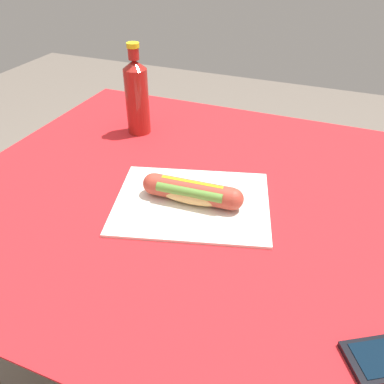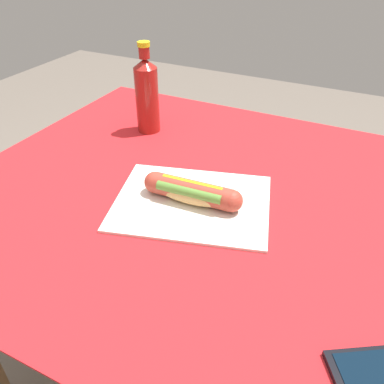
# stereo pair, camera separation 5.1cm
# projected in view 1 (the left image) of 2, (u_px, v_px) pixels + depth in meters

# --- Properties ---
(dining_table) EXTENTS (1.19, 0.96, 0.76)m
(dining_table) POSITION_uv_depth(u_px,v_px,m) (218.00, 241.00, 0.94)
(dining_table) COLOR brown
(dining_table) RESTS_ON ground
(paper_wrapper) EXTENTS (0.38, 0.33, 0.01)m
(paper_wrapper) POSITION_uv_depth(u_px,v_px,m) (192.00, 202.00, 0.85)
(paper_wrapper) COLOR silver
(paper_wrapper) RESTS_ON dining_table
(hot_dog) EXTENTS (0.22, 0.07, 0.05)m
(hot_dog) POSITION_uv_depth(u_px,v_px,m) (192.00, 192.00, 0.83)
(hot_dog) COLOR tan
(hot_dog) RESTS_ON paper_wrapper
(soda_bottle) EXTENTS (0.06, 0.06, 0.25)m
(soda_bottle) POSITION_uv_depth(u_px,v_px,m) (137.00, 95.00, 1.08)
(soda_bottle) COLOR maroon
(soda_bottle) RESTS_ON dining_table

